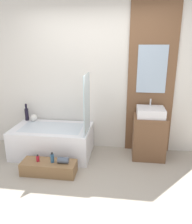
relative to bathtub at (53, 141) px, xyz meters
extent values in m
plane|color=#A39989|center=(0.75, -1.13, -0.25)|extent=(12.00, 12.00, 0.00)
cube|color=silver|center=(0.75, 0.45, 1.05)|extent=(4.20, 0.06, 2.60)
cube|color=brown|center=(1.66, 0.40, 1.05)|extent=(0.79, 0.03, 2.60)
cube|color=#9EB2C6|center=(1.66, 0.38, 1.23)|extent=(0.48, 0.01, 0.79)
cube|color=white|center=(0.00, 0.00, 0.00)|extent=(1.34, 0.79, 0.50)
cube|color=silver|center=(0.00, 0.00, 0.25)|extent=(1.05, 0.56, 0.01)
cube|color=silver|center=(0.64, -0.12, 0.72)|extent=(0.01, 0.51, 0.94)
cube|color=olive|center=(0.14, -0.62, -0.16)|extent=(0.82, 0.30, 0.19)
cube|color=brown|center=(1.66, 0.14, 0.11)|extent=(0.54, 0.48, 0.73)
cube|color=white|center=(1.66, 0.14, 0.55)|extent=(0.45, 0.39, 0.15)
cylinder|color=silver|center=(1.66, 0.24, 0.69)|extent=(0.02, 0.02, 0.12)
cylinder|color=black|center=(-0.59, 0.31, 0.36)|extent=(0.07, 0.07, 0.22)
cylinder|color=black|center=(-0.59, 0.31, 0.52)|extent=(0.04, 0.04, 0.10)
sphere|color=silver|center=(-0.44, 0.28, 0.31)|extent=(0.13, 0.13, 0.13)
cylinder|color=#B21928|center=(-0.03, -0.62, -0.02)|extent=(0.05, 0.05, 0.09)
cylinder|color=black|center=(-0.03, -0.62, 0.04)|extent=(0.03, 0.03, 0.02)
cylinder|color=#2D567A|center=(0.20, -0.62, 0.01)|extent=(0.05, 0.05, 0.13)
cylinder|color=black|center=(0.20, -0.62, 0.09)|extent=(0.03, 0.03, 0.03)
cylinder|color=#4C5666|center=(0.36, -0.62, -0.01)|extent=(0.16, 0.09, 0.09)
camera|label=1|loc=(1.22, -3.40, 1.61)|focal=35.00mm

